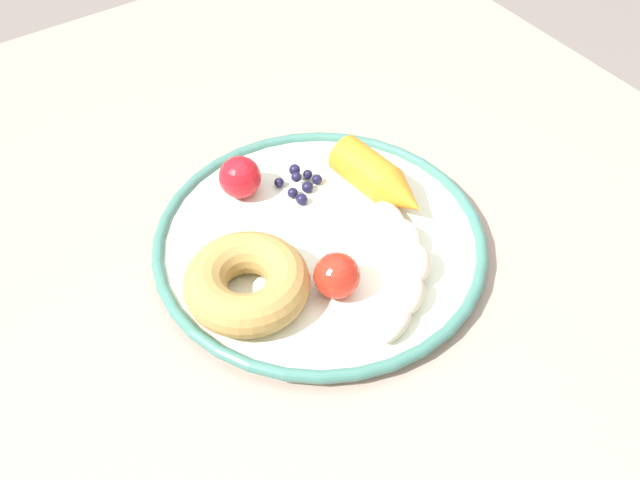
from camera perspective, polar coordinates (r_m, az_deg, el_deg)
The scene contains 8 objects.
dining_table at distance 0.83m, azimuth -1.58°, elevation -3.98°, with size 1.01×0.95×0.77m.
plate at distance 0.74m, azimuth -0.00°, elevation -0.15°, with size 0.32×0.32×0.02m.
banana at distance 0.70m, azimuth 6.47°, elevation -1.88°, with size 0.15×0.12×0.03m.
carrot_orange at distance 0.77m, azimuth 4.55°, elevation 4.47°, with size 0.12×0.05×0.04m.
donut at distance 0.68m, azimuth -5.51°, elevation -3.24°, with size 0.11×0.11×0.04m, color #AC8545.
blueberry_pile at distance 0.78m, azimuth -1.51°, elevation 4.29°, with size 0.05×0.05×0.02m.
tomato_near at distance 0.68m, azimuth 1.26°, elevation -2.68°, with size 0.04×0.04×0.04m, color red.
tomato_mid at distance 0.77m, azimuth -6.02°, elevation 4.71°, with size 0.04×0.04×0.04m, color red.
Camera 1 is at (0.45, -0.27, 1.32)m, focal length 42.69 mm.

